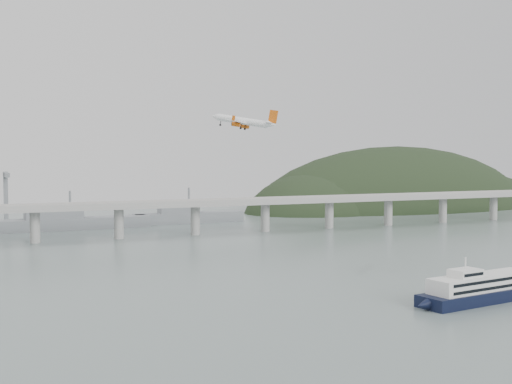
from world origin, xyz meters
name	(u,v)px	position (x,y,z in m)	size (l,w,h in m)	color
ground	(315,296)	(0.00, 0.00, 0.00)	(900.00, 900.00, 0.00)	slate
bridge	(164,209)	(-1.15, 200.00, 17.65)	(800.00, 22.00, 23.90)	#999996
headland	(409,227)	(285.18, 331.75, -19.34)	(365.00, 155.00, 156.00)	black
ferry	(481,289)	(50.33, -32.22, 4.54)	(88.52, 24.60, 16.74)	black
airliner	(244,121)	(0.80, 70.93, 67.92)	(26.78, 28.05, 9.16)	white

